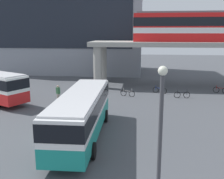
# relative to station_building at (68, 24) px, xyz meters

# --- Properties ---
(ground_plane) EXTENTS (120.00, 120.00, 0.00)m
(ground_plane) POSITION_rel_station_building_xyz_m (8.49, -21.58, -8.55)
(ground_plane) COLOR #47494F
(station_building) EXTENTS (26.92, 13.00, 17.10)m
(station_building) POSITION_rel_station_building_xyz_m (0.00, 0.00, 0.00)
(station_building) COLOR gray
(station_building) RESTS_ON ground_plane
(elevated_platform) EXTENTS (28.02, 6.32, 5.98)m
(elevated_platform) POSITION_rel_station_building_xyz_m (20.76, -12.46, -3.46)
(elevated_platform) COLOR #9E9B93
(elevated_platform) RESTS_ON ground_plane
(train) EXTENTS (19.96, 2.96, 3.84)m
(train) POSITION_rel_station_building_xyz_m (22.44, -12.46, -0.61)
(train) COLOR red
(train) RESTS_ON elevated_platform
(bus_main) EXTENTS (2.96, 11.10, 3.22)m
(bus_main) POSITION_rel_station_building_xyz_m (9.67, -31.81, -6.56)
(bus_main) COLOR teal
(bus_main) RESTS_ON ground_plane
(bicycle_silver) EXTENTS (1.69, 0.71, 1.04)m
(bicycle_silver) POSITION_rel_station_building_xyz_m (12.13, -19.19, -8.19)
(bicycle_silver) COLOR black
(bicycle_silver) RESTS_ON ground_plane
(bicycle_black) EXTENTS (1.79, 0.14, 1.04)m
(bicycle_black) POSITION_rel_station_building_xyz_m (18.23, -19.26, -8.19)
(bicycle_black) COLOR black
(bicycle_black) RESTS_ON ground_plane
(bicycle_red) EXTENTS (1.66, 0.79, 1.04)m
(bicycle_red) POSITION_rel_station_building_xyz_m (23.23, -16.28, -8.19)
(bicycle_red) COLOR black
(bicycle_red) RESTS_ON ground_plane
(bicycle_blue) EXTENTS (1.65, 0.80, 1.04)m
(bicycle_blue) POSITION_rel_station_building_xyz_m (15.89, -17.19, -8.19)
(bicycle_blue) COLOR black
(bicycle_blue) RESTS_ON ground_plane
(pedestrian_waiting_near_stop) EXTENTS (0.48, 0.43, 1.76)m
(pedestrian_waiting_near_stop) POSITION_rel_station_building_xyz_m (4.95, -22.35, -7.72)
(pedestrian_waiting_near_stop) COLOR gray
(pedestrian_waiting_near_stop) RESTS_ON ground_plane
(lamp_post) EXTENTS (0.36, 0.36, 6.08)m
(lamp_post) POSITION_rel_station_building_xyz_m (14.47, -39.38, -4.95)
(lamp_post) COLOR #3F3F44
(lamp_post) RESTS_ON ground_plane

